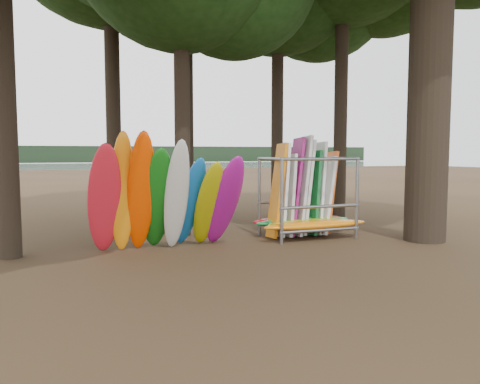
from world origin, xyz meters
name	(u,v)px	position (x,y,z in m)	size (l,w,h in m)	color
ground	(266,257)	(0.00, 0.00, 0.00)	(120.00, 120.00, 0.00)	#47331E
lake	(95,169)	(0.00, 60.00, 0.00)	(160.00, 160.00, 0.00)	gray
far_shore	(81,154)	(0.00, 110.00, 2.00)	(160.00, 4.00, 4.00)	black
kayak_row	(168,199)	(-1.95, 1.51, 1.28)	(3.78, 2.14, 3.07)	red
storage_rack	(307,200)	(2.19, 2.06, 1.07)	(3.18, 1.62, 2.92)	gray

